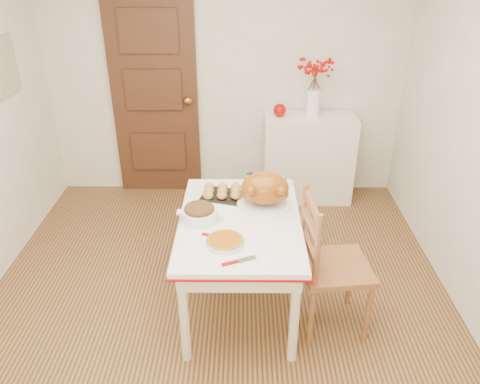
{
  "coord_description": "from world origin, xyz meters",
  "views": [
    {
      "loc": [
        0.18,
        -2.58,
        2.38
      ],
      "look_at": [
        0.16,
        0.18,
        0.91
      ],
      "focal_mm": 35.24,
      "sensor_mm": 36.0,
      "label": 1
    }
  ],
  "objects_px": {
    "turkey_platter": "(265,190)",
    "pumpkin_pie": "(225,240)",
    "sideboard": "(308,158)",
    "chair_oak": "(336,264)",
    "kitchen_table": "(240,263)"
  },
  "relations": [
    {
      "from": "chair_oak",
      "to": "turkey_platter",
      "type": "height_order",
      "value": "chair_oak"
    },
    {
      "from": "pumpkin_pie",
      "to": "chair_oak",
      "type": "bearing_deg",
      "value": 8.21
    },
    {
      "from": "sideboard",
      "to": "chair_oak",
      "type": "distance_m",
      "value": 1.84
    },
    {
      "from": "chair_oak",
      "to": "pumpkin_pie",
      "type": "xyz_separation_m",
      "value": [
        -0.72,
        -0.1,
        0.25
      ]
    },
    {
      "from": "sideboard",
      "to": "pumpkin_pie",
      "type": "height_order",
      "value": "sideboard"
    },
    {
      "from": "kitchen_table",
      "to": "turkey_platter",
      "type": "bearing_deg",
      "value": 47.34
    },
    {
      "from": "turkey_platter",
      "to": "pumpkin_pie",
      "type": "xyz_separation_m",
      "value": [
        -0.26,
        -0.48,
        -0.1
      ]
    },
    {
      "from": "kitchen_table",
      "to": "turkey_platter",
      "type": "height_order",
      "value": "turkey_platter"
    },
    {
      "from": "sideboard",
      "to": "kitchen_table",
      "type": "bearing_deg",
      "value": -112.15
    },
    {
      "from": "chair_oak",
      "to": "turkey_platter",
      "type": "distance_m",
      "value": 0.69
    },
    {
      "from": "sideboard",
      "to": "kitchen_table",
      "type": "relative_size",
      "value": 0.73
    },
    {
      "from": "chair_oak",
      "to": "turkey_platter",
      "type": "relative_size",
      "value": 2.58
    },
    {
      "from": "sideboard",
      "to": "chair_oak",
      "type": "height_order",
      "value": "chair_oak"
    },
    {
      "from": "kitchen_table",
      "to": "chair_oak",
      "type": "xyz_separation_m",
      "value": [
        0.63,
        -0.19,
        0.14
      ]
    },
    {
      "from": "sideboard",
      "to": "pumpkin_pie",
      "type": "relative_size",
      "value": 3.76
    }
  ]
}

